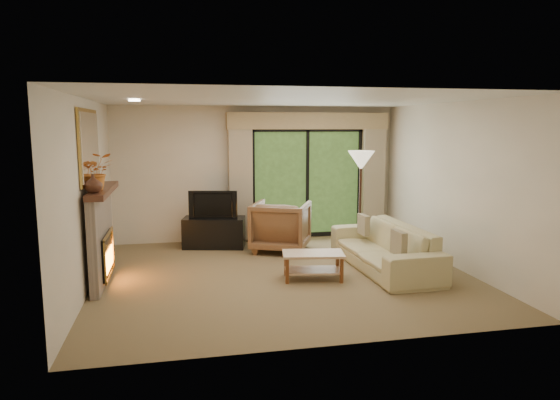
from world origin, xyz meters
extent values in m
plane|color=olive|center=(0.00, 0.00, 0.00)|extent=(5.50, 5.50, 0.00)
plane|color=silver|center=(0.00, 0.00, 2.60)|extent=(5.50, 5.50, 0.00)
plane|color=beige|center=(0.00, 2.50, 1.30)|extent=(5.00, 0.00, 5.00)
plane|color=beige|center=(0.00, -2.50, 1.30)|extent=(5.00, 0.00, 5.00)
plane|color=beige|center=(-2.75, 0.00, 1.30)|extent=(0.00, 5.00, 5.00)
plane|color=beige|center=(2.75, 0.00, 1.30)|extent=(0.00, 5.00, 5.00)
cube|color=tan|center=(-0.35, 2.34, 1.20)|extent=(0.45, 0.18, 2.35)
cube|color=tan|center=(2.35, 2.34, 1.20)|extent=(0.45, 0.18, 2.35)
cube|color=tan|center=(1.00, 2.36, 2.32)|extent=(3.20, 0.24, 0.32)
cube|color=black|center=(-0.90, 1.95, 0.28)|extent=(1.20, 0.73, 0.56)
imported|color=black|center=(-0.90, 1.95, 0.81)|extent=(0.89, 0.30, 0.51)
imported|color=brown|center=(0.25, 1.46, 0.45)|extent=(1.28, 1.29, 0.89)
imported|color=tan|center=(1.61, 0.01, 0.35)|extent=(0.99, 2.41, 0.69)
cube|color=#4F3A29|center=(1.53, -0.68, 0.57)|extent=(0.10, 0.36, 0.35)
cube|color=#4F3A29|center=(1.53, 0.70, 0.57)|extent=(0.10, 0.34, 0.34)
imported|color=#49271A|center=(-2.61, -0.34, 1.49)|extent=(0.25, 0.25, 0.24)
imported|color=#C8702A|center=(-2.61, -0.08, 1.62)|extent=(0.53, 0.49, 0.50)
camera|label=1|loc=(-1.54, -7.12, 2.24)|focal=32.00mm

